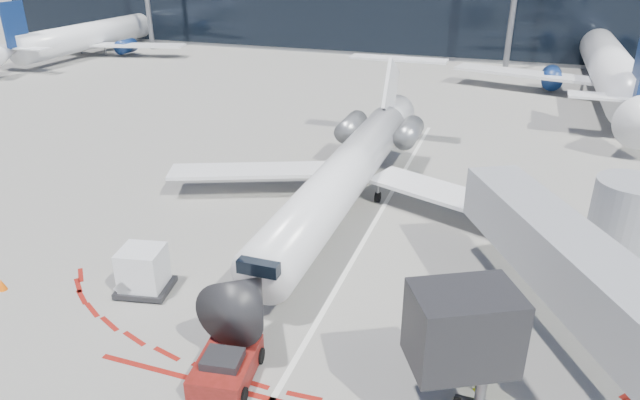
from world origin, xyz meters
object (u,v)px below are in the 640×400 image
(regional_jet, at_px, (349,170))
(uld_container, at_px, (143,271))
(pushback_tug, at_px, (226,366))
(ramp_worker, at_px, (481,371))

(regional_jet, relative_size, uld_container, 10.81)
(regional_jet, bearing_deg, pushback_tug, -89.84)
(pushback_tug, relative_size, ramp_worker, 2.91)
(regional_jet, bearing_deg, ramp_worker, -56.40)
(ramp_worker, height_order, uld_container, uld_container)
(ramp_worker, bearing_deg, pushback_tug, -18.38)
(regional_jet, bearing_deg, uld_container, -117.68)
(pushback_tug, bearing_deg, uld_container, 139.31)
(pushback_tug, bearing_deg, ramp_worker, 7.13)
(ramp_worker, xyz_separation_m, uld_container, (-14.76, 1.50, 0.21))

